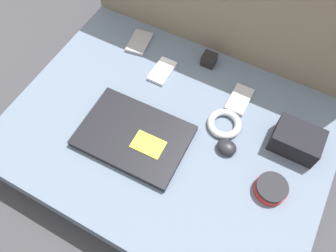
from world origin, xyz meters
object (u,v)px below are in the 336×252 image
(phone_black, at_px, (139,42))
(speaker_puck, at_px, (271,188))
(computer_mouse, at_px, (227,147))
(laptop, at_px, (134,136))
(phone_small, at_px, (240,99))
(camera_pouch, at_px, (297,140))
(phone_silver, at_px, (162,71))
(charger_brick, at_px, (208,59))

(phone_black, bearing_deg, speaker_puck, -35.42)
(computer_mouse, bearing_deg, laptop, -154.05)
(laptop, distance_m, phone_small, 0.35)
(computer_mouse, distance_m, camera_pouch, 0.19)
(computer_mouse, height_order, phone_small, computer_mouse)
(camera_pouch, bearing_deg, phone_silver, 172.79)
(computer_mouse, xyz_separation_m, phone_small, (-0.03, 0.17, -0.01))
(phone_black, bearing_deg, phone_silver, -38.02)
(phone_small, height_order, charger_brick, charger_brick)
(phone_small, distance_m, charger_brick, 0.18)
(phone_silver, bearing_deg, phone_black, 150.83)
(phone_black, relative_size, camera_pouch, 0.84)
(phone_silver, relative_size, camera_pouch, 0.79)
(laptop, xyz_separation_m, computer_mouse, (0.25, 0.09, 0.00))
(laptop, xyz_separation_m, phone_small, (0.22, 0.27, -0.01))
(speaker_puck, xyz_separation_m, charger_brick, (-0.33, 0.32, 0.00))
(phone_small, bearing_deg, charger_brick, 148.68)
(phone_black, xyz_separation_m, camera_pouch, (0.59, -0.13, 0.03))
(camera_pouch, bearing_deg, computer_mouse, -148.48)
(computer_mouse, xyz_separation_m, camera_pouch, (0.16, 0.10, 0.02))
(phone_black, relative_size, charger_brick, 2.48)
(laptop, xyz_separation_m, phone_silver, (-0.04, 0.25, -0.01))
(laptop, height_order, phone_black, laptop)
(phone_black, xyz_separation_m, phone_small, (0.40, -0.06, 0.00))
(computer_mouse, bearing_deg, phone_small, 105.45)
(phone_small, distance_m, camera_pouch, 0.21)
(computer_mouse, relative_size, camera_pouch, 0.47)
(phone_silver, bearing_deg, camera_pouch, -7.19)
(phone_silver, xyz_separation_m, charger_brick, (0.12, 0.11, 0.01))
(speaker_puck, height_order, phone_black, speaker_puck)
(computer_mouse, height_order, camera_pouch, camera_pouch)
(camera_pouch, bearing_deg, charger_brick, 154.64)
(computer_mouse, xyz_separation_m, phone_silver, (-0.30, 0.16, -0.01))
(laptop, distance_m, camera_pouch, 0.46)
(computer_mouse, height_order, phone_silver, computer_mouse)
(laptop, bearing_deg, camera_pouch, 23.53)
(laptop, height_order, charger_brick, charger_brick)
(speaker_puck, height_order, phone_small, speaker_puck)
(charger_brick, bearing_deg, phone_black, -172.49)
(laptop, distance_m, charger_brick, 0.36)
(speaker_puck, relative_size, phone_silver, 0.85)
(laptop, bearing_deg, speaker_puck, 3.64)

